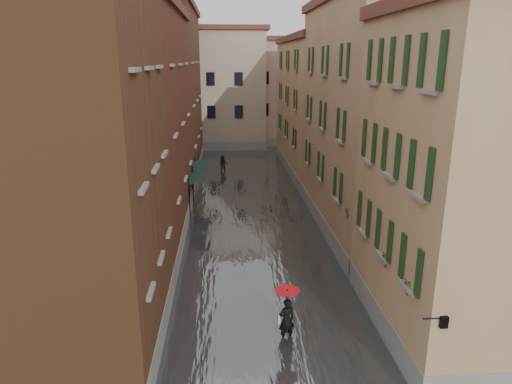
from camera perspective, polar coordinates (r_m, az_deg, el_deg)
name	(u,v)px	position (r m, az deg, el deg)	size (l,w,h in m)	color
ground	(267,309)	(19.66, 1.44, -14.44)	(120.00, 120.00, 0.00)	#525154
floodwater	(250,209)	(31.48, -0.79, -2.13)	(10.00, 60.00, 0.20)	#4D5155
building_left_near	(61,172)	(16.15, -23.23, 2.27)	(6.00, 8.00, 13.00)	brown
building_left_mid	(128,130)	(26.64, -15.67, 7.50)	(6.00, 14.00, 12.50)	#58221C
building_left_far	(162,95)	(41.28, -11.69, 11.73)	(6.00, 16.00, 14.00)	brown
building_right_near	(473,186)	(17.69, 25.44, 0.63)	(6.00, 8.00, 11.50)	#9B7850
building_right_mid	(374,123)	(27.46, 14.56, 8.36)	(6.00, 14.00, 13.00)	tan
building_right_far	(320,109)	(41.95, 8.05, 10.26)	(6.00, 16.00, 11.50)	#9B7850
building_end_cream	(212,90)	(54.95, -5.54, 12.52)	(12.00, 9.00, 13.00)	#BCA795
building_end_pink	(286,93)	(57.48, 3.74, 12.22)	(10.00, 9.00, 12.00)	tan
awning_near	(198,178)	(30.55, -7.32, 1.80)	(1.09, 3.21, 2.80)	black
awning_far	(200,165)	(34.08, -7.00, 3.32)	(1.09, 3.04, 2.80)	black
wall_lantern	(442,321)	(14.23, 22.28, -14.70)	(0.71, 0.22, 0.35)	black
window_planters	(380,240)	(17.85, 15.26, -5.79)	(0.59, 8.03, 0.84)	brown
pedestrian_main	(287,311)	(17.17, 3.84, -14.59)	(0.95, 0.95, 2.06)	black
pedestrian_far	(223,164)	(41.78, -4.12, 3.47)	(0.78, 0.61, 1.61)	black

